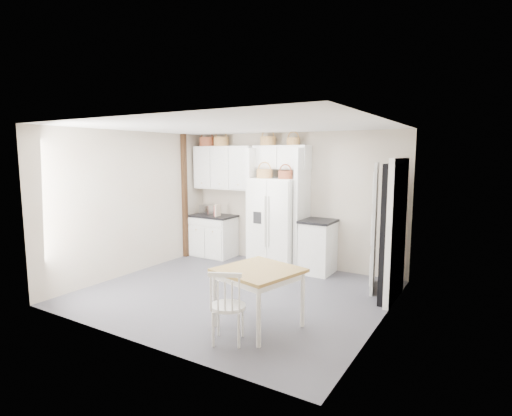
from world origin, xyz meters
The scene contains 28 objects.
floor centered at (0.00, 0.00, 0.00)m, with size 4.50×4.50×0.00m, color #464452.
ceiling centered at (0.00, 0.00, 2.60)m, with size 4.50×4.50×0.00m, color white.
wall_back centered at (0.00, 2.00, 1.30)m, with size 4.50×4.50×0.00m, color tan.
wall_left centered at (-2.25, 0.00, 1.30)m, with size 4.00×4.00×0.00m, color tan.
wall_right centered at (2.25, 0.00, 1.30)m, with size 4.00×4.00×0.00m, color tan.
refrigerator centered at (-0.15, 1.65, 0.87)m, with size 0.90×0.72×1.73m, color white.
base_cab_left centered at (-1.72, 1.70, 0.43)m, with size 0.92×0.58×0.85m, color silver.
base_cab_right centered at (0.69, 1.70, 0.47)m, with size 0.54×0.65×0.95m, color silver.
dining_table centered at (0.95, -0.88, 0.38)m, with size 0.91×0.91×0.76m, color olive.
windsor_chair centered at (0.86, -1.43, 0.43)m, with size 0.42×0.38×0.86m, color silver.
counter_left centered at (-1.72, 1.70, 0.87)m, with size 0.96×0.62×0.04m, color black.
counter_right centered at (0.69, 1.70, 0.97)m, with size 0.58×0.69×0.04m, color black.
toaster centered at (-1.90, 1.69, 0.99)m, with size 0.30×0.17×0.20m, color silver.
cookbook_red centered at (-1.56, 1.62, 1.00)m, with size 0.03×0.15×0.23m, color #B02926.
cookbook_cream centered at (-1.54, 1.62, 1.02)m, with size 0.04×0.17×0.25m, color beige.
basket_upper_a centered at (-1.96, 1.83, 2.45)m, with size 0.34×0.34×0.19m, color maroon.
basket_upper_b centered at (-1.58, 1.83, 2.45)m, with size 0.32×0.32×0.19m, color #9F632B.
basket_bridge_a centered at (-0.45, 1.83, 2.44)m, with size 0.31×0.31×0.17m, color #9F632B.
basket_bridge_b centered at (0.09, 1.83, 2.42)m, with size 0.25×0.25×0.14m, color #9F632B.
basket_fridge_a centered at (-0.37, 1.55, 1.82)m, with size 0.31×0.31×0.17m, color #9F632B.
basket_fridge_b centered at (0.08, 1.55, 1.81)m, with size 0.27×0.27×0.15m, color maroon.
upper_cabinet centered at (-1.50, 1.83, 1.90)m, with size 1.40×0.34×0.90m, color silver.
bridge_cabinet centered at (-0.15, 1.83, 2.12)m, with size 1.12×0.34×0.45m, color silver.
fridge_panel_left centered at (-0.66, 1.70, 1.15)m, with size 0.08×0.60×2.30m, color silver.
fridge_panel_right centered at (0.36, 1.70, 1.15)m, with size 0.08×0.60×2.30m, color silver.
trim_post centered at (-2.20, 1.35, 1.30)m, with size 0.09×0.09×2.60m, color #33200E.
doorway_void centered at (2.16, 1.00, 1.02)m, with size 0.18×0.85×2.05m, color black.
door_slab centered at (1.80, 1.33, 1.02)m, with size 0.80×0.04×2.05m, color white.
Camera 1 is at (3.43, -5.05, 2.18)m, focal length 28.00 mm.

